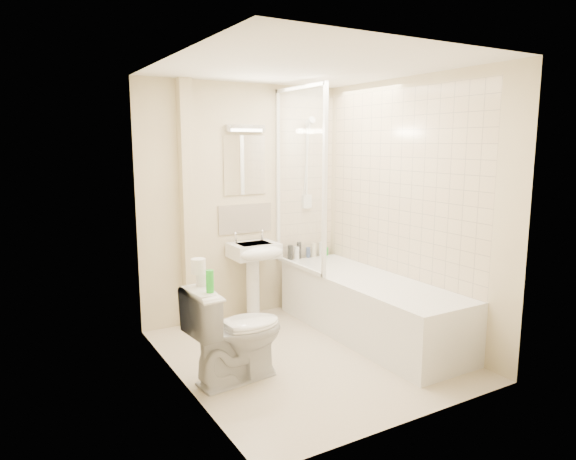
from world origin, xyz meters
TOP-DOWN VIEW (x-y plane):
  - floor at (0.00, 0.00)m, footprint 2.50×2.50m
  - wall_back at (0.00, 1.25)m, footprint 2.20×0.02m
  - wall_left at (-1.10, 0.00)m, footprint 0.02×2.50m
  - wall_right at (1.10, 0.00)m, footprint 0.02×2.50m
  - ceiling at (0.00, 0.00)m, footprint 2.20×2.50m
  - tile_back at (0.75, 1.24)m, footprint 0.70×0.01m
  - tile_right at (1.09, 0.10)m, footprint 0.01×2.10m
  - pipe_boxing at (-0.62, 1.19)m, footprint 0.12×0.12m
  - splashback at (0.02, 1.24)m, footprint 0.60×0.02m
  - mirror at (0.02, 1.24)m, footprint 0.46×0.01m
  - strip_light at (0.02, 1.22)m, footprint 0.42×0.07m
  - bathtub at (0.75, 0.10)m, footprint 0.70×2.10m
  - shower_screen at (0.40, 0.80)m, footprint 0.04×0.92m
  - shower_fixture at (0.75, 1.19)m, footprint 0.10×0.16m
  - pedestal_sink at (0.02, 1.01)m, footprint 0.47×0.45m
  - bottle_black_a at (0.51, 1.16)m, footprint 0.06×0.06m
  - bottle_white_a at (0.59, 1.16)m, footprint 0.06×0.06m
  - bottle_black_b at (0.62, 1.16)m, footprint 0.05×0.05m
  - bottle_blue at (0.74, 1.16)m, footprint 0.05×0.05m
  - bottle_cream at (0.82, 1.16)m, footprint 0.06×0.06m
  - bottle_white_b at (0.92, 1.16)m, footprint 0.05×0.05m
  - bottle_green at (0.97, 1.16)m, footprint 0.07×0.07m
  - toilet at (-0.72, -0.12)m, footprint 0.59×0.84m
  - toilet_roll_lower at (-0.95, -0.05)m, footprint 0.10×0.10m
  - toilet_roll_upper at (-0.98, -0.06)m, footprint 0.11×0.11m
  - green_bottle at (-0.97, -0.25)m, footprint 0.06×0.06m

SIDE VIEW (x-z plane):
  - floor at x=0.00m, z-range 0.00..0.00m
  - bathtub at x=0.75m, z-range 0.01..0.56m
  - toilet at x=-0.72m, z-range 0.00..0.77m
  - bottle_green at x=0.97m, z-range 0.55..0.64m
  - bottle_blue at x=0.74m, z-range 0.55..0.66m
  - bottle_white_a at x=0.59m, z-range 0.55..0.69m
  - bottle_cream at x=0.82m, z-range 0.55..0.70m
  - bottle_white_b at x=0.92m, z-range 0.55..0.70m
  - bottle_black_a at x=0.51m, z-range 0.55..0.71m
  - pedestal_sink at x=0.02m, z-range 0.18..1.10m
  - bottle_black_b at x=0.62m, z-range 0.55..0.73m
  - toilet_roll_lower at x=-0.95m, z-range 0.77..0.86m
  - green_bottle at x=-0.97m, z-range 0.77..0.93m
  - toilet_roll_upper at x=-0.98m, z-range 0.86..0.97m
  - splashback at x=0.02m, z-range 0.88..1.18m
  - wall_back at x=0.00m, z-range 0.00..2.40m
  - wall_left at x=-1.10m, z-range 0.00..2.40m
  - wall_right at x=1.10m, z-range 0.00..2.40m
  - pipe_boxing at x=-0.62m, z-range 0.00..2.40m
  - tile_back at x=0.75m, z-range 0.55..2.30m
  - tile_right at x=1.09m, z-range 0.55..2.30m
  - shower_screen at x=0.40m, z-range 0.55..2.35m
  - shower_fixture at x=0.75m, z-range 1.05..2.04m
  - mirror at x=0.02m, z-range 1.28..1.88m
  - strip_light at x=0.02m, z-range 1.92..1.98m
  - ceiling at x=0.00m, z-range 2.39..2.41m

